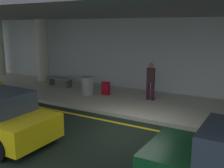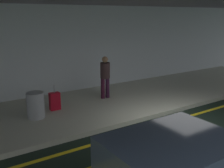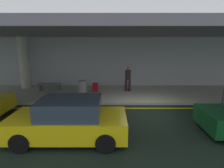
% 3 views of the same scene
% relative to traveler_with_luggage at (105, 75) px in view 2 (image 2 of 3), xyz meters
% --- Properties ---
extents(ground_plane, '(60.00, 60.00, 0.00)m').
position_rel_traveler_with_luggage_xyz_m(ground_plane, '(0.65, -3.49, -1.11)').
color(ground_plane, black).
extents(sidewalk, '(26.00, 4.20, 0.15)m').
position_rel_traveler_with_luggage_xyz_m(sidewalk, '(0.65, -0.39, -1.04)').
color(sidewalk, '#B4B39F').
rests_on(sidewalk, ground).
extents(lane_stripe_yellow, '(26.00, 0.14, 0.01)m').
position_rel_traveler_with_luggage_xyz_m(lane_stripe_yellow, '(0.65, -3.00, -1.11)').
color(lane_stripe_yellow, yellow).
rests_on(lane_stripe_yellow, ground).
extents(terminal_back_wall, '(26.00, 0.30, 3.80)m').
position_rel_traveler_with_luggage_xyz_m(terminal_back_wall, '(0.65, 1.86, 0.79)').
color(terminal_back_wall, '#AAB0B3').
rests_on(terminal_back_wall, ground).
extents(traveler_with_luggage, '(0.38, 0.38, 1.68)m').
position_rel_traveler_with_luggage_xyz_m(traveler_with_luggage, '(0.00, 0.00, 0.00)').
color(traveler_with_luggage, '#361022').
rests_on(traveler_with_luggage, sidewalk).
extents(suitcase_upright_primary, '(0.36, 0.22, 0.90)m').
position_rel_traveler_with_luggage_xyz_m(suitcase_upright_primary, '(-2.21, -0.21, -0.65)').
color(suitcase_upright_primary, maroon).
rests_on(suitcase_upright_primary, sidewalk).
extents(trash_bin_steel, '(0.56, 0.56, 0.85)m').
position_rel_traveler_with_luggage_xyz_m(trash_bin_steel, '(-3.01, -0.60, -0.54)').
color(trash_bin_steel, gray).
rests_on(trash_bin_steel, sidewalk).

